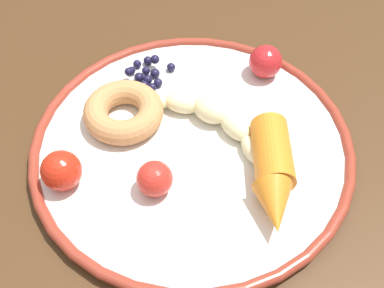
{
  "coord_description": "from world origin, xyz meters",
  "views": [
    {
      "loc": [
        0.15,
        0.34,
        1.18
      ],
      "look_at": [
        0.05,
        0.01,
        0.75
      ],
      "focal_mm": 46.29,
      "sensor_mm": 36.0,
      "label": 1
    }
  ],
  "objects_px": {
    "carrot_orange": "(275,174)",
    "tomato_mid": "(155,179)",
    "banana": "(207,116)",
    "tomato_near": "(61,171)",
    "tomato_far": "(266,62)",
    "donut": "(123,112)",
    "blueberry_pile": "(147,74)",
    "dining_table": "(227,175)",
    "plate": "(192,146)"
  },
  "relations": [
    {
      "from": "dining_table",
      "to": "tomato_mid",
      "type": "distance_m",
      "value": 0.16
    },
    {
      "from": "carrot_orange",
      "to": "tomato_mid",
      "type": "distance_m",
      "value": 0.12
    },
    {
      "from": "carrot_orange",
      "to": "tomato_near",
      "type": "bearing_deg",
      "value": -16.83
    },
    {
      "from": "donut",
      "to": "blueberry_pile",
      "type": "relative_size",
      "value": 1.42
    },
    {
      "from": "tomato_near",
      "to": "tomato_mid",
      "type": "xyz_separation_m",
      "value": [
        -0.09,
        0.03,
        -0.0
      ]
    },
    {
      "from": "dining_table",
      "to": "donut",
      "type": "bearing_deg",
      "value": -21.15
    },
    {
      "from": "carrot_orange",
      "to": "blueberry_pile",
      "type": "distance_m",
      "value": 0.21
    },
    {
      "from": "donut",
      "to": "tomato_near",
      "type": "bearing_deg",
      "value": 41.71
    },
    {
      "from": "donut",
      "to": "tomato_near",
      "type": "height_order",
      "value": "tomato_near"
    },
    {
      "from": "banana",
      "to": "tomato_mid",
      "type": "xyz_separation_m",
      "value": [
        0.08,
        0.07,
        0.01
      ]
    },
    {
      "from": "tomato_near",
      "to": "tomato_far",
      "type": "bearing_deg",
      "value": -159.62
    },
    {
      "from": "plate",
      "to": "banana",
      "type": "bearing_deg",
      "value": -135.04
    },
    {
      "from": "carrot_orange",
      "to": "tomato_near",
      "type": "xyz_separation_m",
      "value": [
        0.21,
        -0.06,
        0.0
      ]
    },
    {
      "from": "plate",
      "to": "tomato_far",
      "type": "distance_m",
      "value": 0.15
    },
    {
      "from": "carrot_orange",
      "to": "blueberry_pile",
      "type": "height_order",
      "value": "carrot_orange"
    },
    {
      "from": "banana",
      "to": "carrot_orange",
      "type": "bearing_deg",
      "value": 112.37
    },
    {
      "from": "plate",
      "to": "blueberry_pile",
      "type": "distance_m",
      "value": 0.12
    },
    {
      "from": "blueberry_pile",
      "to": "tomato_near",
      "type": "relative_size",
      "value": 1.53
    },
    {
      "from": "dining_table",
      "to": "banana",
      "type": "xyz_separation_m",
      "value": [
        0.03,
        -0.01,
        0.11
      ]
    },
    {
      "from": "banana",
      "to": "blueberry_pile",
      "type": "distance_m",
      "value": 0.1
    },
    {
      "from": "dining_table",
      "to": "carrot_orange",
      "type": "relative_size",
      "value": 9.45
    },
    {
      "from": "dining_table",
      "to": "plate",
      "type": "distance_m",
      "value": 0.11
    },
    {
      "from": "banana",
      "to": "blueberry_pile",
      "type": "bearing_deg",
      "value": -61.9
    },
    {
      "from": "banana",
      "to": "tomato_far",
      "type": "relative_size",
      "value": 3.28
    },
    {
      "from": "plate",
      "to": "carrot_orange",
      "type": "height_order",
      "value": "carrot_orange"
    },
    {
      "from": "blueberry_pile",
      "to": "tomato_near",
      "type": "height_order",
      "value": "tomato_near"
    },
    {
      "from": "donut",
      "to": "blueberry_pile",
      "type": "bearing_deg",
      "value": -123.49
    },
    {
      "from": "tomato_near",
      "to": "tomato_mid",
      "type": "bearing_deg",
      "value": 158.9
    },
    {
      "from": "plate",
      "to": "tomato_far",
      "type": "relative_size",
      "value": 8.82
    },
    {
      "from": "carrot_orange",
      "to": "donut",
      "type": "height_order",
      "value": "carrot_orange"
    },
    {
      "from": "plate",
      "to": "banana",
      "type": "distance_m",
      "value": 0.04
    },
    {
      "from": "banana",
      "to": "tomato_mid",
      "type": "bearing_deg",
      "value": 42.83
    },
    {
      "from": "plate",
      "to": "tomato_far",
      "type": "bearing_deg",
      "value": -144.58
    },
    {
      "from": "donut",
      "to": "tomato_far",
      "type": "height_order",
      "value": "tomato_far"
    },
    {
      "from": "blueberry_pile",
      "to": "dining_table",
      "type": "bearing_deg",
      "value": 125.38
    },
    {
      "from": "carrot_orange",
      "to": "tomato_mid",
      "type": "bearing_deg",
      "value": -13.49
    },
    {
      "from": "carrot_orange",
      "to": "tomato_far",
      "type": "distance_m",
      "value": 0.17
    },
    {
      "from": "plate",
      "to": "tomato_near",
      "type": "bearing_deg",
      "value": 5.13
    },
    {
      "from": "carrot_orange",
      "to": "tomato_far",
      "type": "bearing_deg",
      "value": -108.02
    },
    {
      "from": "carrot_orange",
      "to": "tomato_near",
      "type": "relative_size",
      "value": 3.25
    },
    {
      "from": "banana",
      "to": "tomato_far",
      "type": "bearing_deg",
      "value": -147.58
    },
    {
      "from": "carrot_orange",
      "to": "donut",
      "type": "distance_m",
      "value": 0.19
    },
    {
      "from": "blueberry_pile",
      "to": "tomato_near",
      "type": "bearing_deg",
      "value": 47.87
    },
    {
      "from": "donut",
      "to": "carrot_orange",
      "type": "bearing_deg",
      "value": 134.96
    },
    {
      "from": "banana",
      "to": "tomato_near",
      "type": "xyz_separation_m",
      "value": [
        0.17,
        0.04,
        0.01
      ]
    },
    {
      "from": "tomato_near",
      "to": "tomato_far",
      "type": "height_order",
      "value": "tomato_near"
    },
    {
      "from": "banana",
      "to": "carrot_orange",
      "type": "distance_m",
      "value": 0.11
    },
    {
      "from": "blueberry_pile",
      "to": "tomato_near",
      "type": "xyz_separation_m",
      "value": [
        0.12,
        0.13,
        0.01
      ]
    },
    {
      "from": "tomato_near",
      "to": "tomato_mid",
      "type": "relative_size",
      "value": 1.12
    },
    {
      "from": "carrot_orange",
      "to": "banana",
      "type": "bearing_deg",
      "value": -67.63
    }
  ]
}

